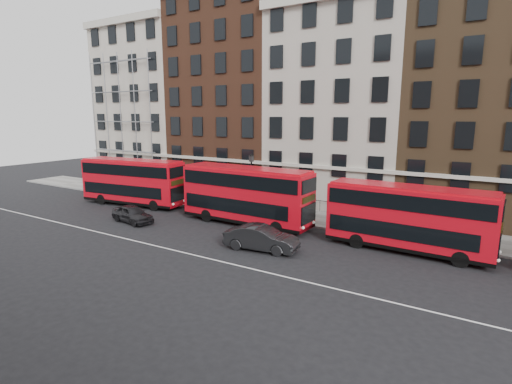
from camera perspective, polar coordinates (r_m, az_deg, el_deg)
The scene contains 12 objects.
ground at distance 26.32m, azimuth -1.92°, elevation -8.68°, with size 120.00×120.00×0.00m, color black.
pavement at distance 35.12m, azimuth 7.67°, elevation -3.57°, with size 80.00×5.00×0.15m, color gray.
kerb at distance 32.93m, azimuth 5.87°, elevation -4.51°, with size 80.00×0.30×0.16m, color gray.
road_centre_line at distance 24.79m, azimuth -4.53°, elevation -9.97°, with size 70.00×0.12×0.01m, color white.
building_terrace at distance 40.97m, azimuth 12.02°, elevation 12.72°, with size 64.00×11.95×22.00m.
bus_a at distance 41.16m, azimuth -17.26°, elevation 1.55°, with size 11.04×3.92×4.54m.
bus_b at distance 32.34m, azimuth -1.48°, elevation -0.29°, with size 11.25×2.94×4.70m.
bus_c at distance 27.70m, azimuth 20.85°, elevation -3.35°, with size 10.46×2.81×4.36m.
car_rear at distance 34.82m, azimuth -17.25°, elevation -3.00°, with size 1.71×4.25×1.45m, color black.
car_front at distance 26.60m, azimuth 0.74°, elevation -6.60°, with size 1.73×4.96×1.63m, color black.
lamp_post_left at distance 35.90m, azimuth -0.66°, elevation 1.75°, with size 0.44×0.44×5.33m.
iron_railings at distance 36.95m, azimuth 9.10°, elevation -1.96°, with size 6.60×0.06×1.00m, color black, non-canonical shape.
Camera 1 is at (13.83, -20.55, 8.89)m, focal length 28.00 mm.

